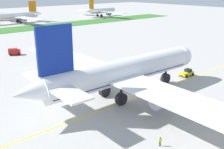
# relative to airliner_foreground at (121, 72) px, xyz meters

# --- Properties ---
(ground_plane) EXTENTS (600.00, 600.00, 0.00)m
(ground_plane) POSITION_rel_airliner_foreground_xyz_m (1.41, -0.94, -6.47)
(ground_plane) COLOR #ADAAA5
(ground_plane) RESTS_ON ground
(apron_taxi_line) EXTENTS (280.00, 0.36, 0.01)m
(apron_taxi_line) POSITION_rel_airliner_foreground_xyz_m (1.41, -2.55, -6.47)
(apron_taxi_line) COLOR yellow
(apron_taxi_line) RESTS_ON ground
(airliner_foreground) EXTENTS (51.97, 80.95, 19.08)m
(airliner_foreground) POSITION_rel_airliner_foreground_xyz_m (0.00, 0.00, 0.00)
(airliner_foreground) COLOR white
(airliner_foreground) RESTS_ON ground
(pushback_tug) EXTENTS (6.26, 2.70, 2.11)m
(pushback_tug) POSITION_rel_airliner_foreground_xyz_m (26.42, -0.69, -5.50)
(pushback_tug) COLOR yellow
(pushback_tug) RESTS_ON ground
(ground_crew_wingwalker_port) EXTENTS (0.47, 0.51, 1.70)m
(ground_crew_wingwalker_port) POSITION_rel_airliner_foreground_xyz_m (-9.09, -19.74, -5.44)
(ground_crew_wingwalker_port) COLOR black
(ground_crew_wingwalker_port) RESTS_ON ground
(service_truck_baggage_loader) EXTENTS (4.98, 4.01, 2.58)m
(service_truck_baggage_loader) POSITION_rel_airliner_foreground_xyz_m (-3.16, 58.89, -5.06)
(service_truck_baggage_loader) COLOR #B21E19
(service_truck_baggage_loader) RESTS_ON ground
(service_truck_catering_van) EXTENTS (5.10, 4.06, 2.71)m
(service_truck_catering_van) POSITION_rel_airliner_foreground_xyz_m (8.16, 32.20, -4.98)
(service_truck_catering_van) COLOR #B21E19
(service_truck_catering_van) RESTS_ON ground
(parked_airliner_far_right) EXTENTS (42.63, 66.75, 15.37)m
(parked_airliner_far_right) POSITION_rel_airliner_foreground_xyz_m (35.72, 153.33, -1.26)
(parked_airliner_far_right) COLOR white
(parked_airliner_far_right) RESTS_ON ground
(parked_airliner_far_outer) EXTENTS (36.98, 56.94, 15.13)m
(parked_airliner_far_outer) POSITION_rel_airliner_foreground_xyz_m (110.51, 147.50, -1.35)
(parked_airliner_far_outer) COLOR white
(parked_airliner_far_outer) RESTS_ON ground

